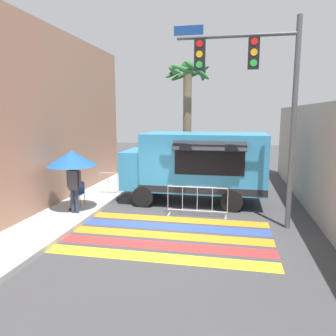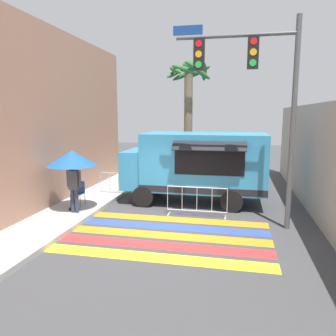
{
  "view_description": "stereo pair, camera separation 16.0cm",
  "coord_description": "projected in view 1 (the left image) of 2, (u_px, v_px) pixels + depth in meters",
  "views": [
    {
      "loc": [
        1.98,
        -9.75,
        3.51
      ],
      "look_at": [
        -0.39,
        2.12,
        1.54
      ],
      "focal_mm": 35.0,
      "sensor_mm": 36.0,
      "label": 1
    },
    {
      "loc": [
        2.13,
        -9.72,
        3.51
      ],
      "look_at": [
        -0.39,
        2.12,
        1.54
      ],
      "focal_mm": 35.0,
      "sensor_mm": 36.0,
      "label": 2
    }
  ],
  "objects": [
    {
      "name": "ground_plane",
      "position": [
        167.0,
        227.0,
        10.38
      ],
      "size": [
        60.0,
        60.0,
        0.0
      ],
      "primitive_type": "plane",
      "color": "#424244"
    },
    {
      "name": "sidewalk_left",
      "position": [
        29.0,
        215.0,
        11.31
      ],
      "size": [
        4.4,
        16.0,
        0.16
      ],
      "color": "#B7B5AD",
      "rests_on": "ground_plane"
    },
    {
      "name": "building_left_facade",
      "position": [
        28.0,
        120.0,
        10.74
      ],
      "size": [
        0.25,
        16.0,
        6.7
      ],
      "color": "tan",
      "rests_on": "ground_plane"
    },
    {
      "name": "concrete_wall_right",
      "position": [
        311.0,
        158.0,
        12.04
      ],
      "size": [
        0.2,
        16.0,
        3.9
      ],
      "color": "#A39E93",
      "rests_on": "ground_plane"
    },
    {
      "name": "crosswalk_painted",
      "position": [
        162.0,
        235.0,
        9.64
      ],
      "size": [
        6.4,
        3.6,
        0.01
      ],
      "color": "yellow",
      "rests_on": "ground_plane"
    },
    {
      "name": "food_truck",
      "position": [
        193.0,
        163.0,
        13.06
      ],
      "size": [
        5.57,
        2.81,
        2.79
      ],
      "color": "#338CBF",
      "rests_on": "ground_plane"
    },
    {
      "name": "traffic_signal_pole",
      "position": [
        256.0,
        83.0,
        9.76
      ],
      "size": [
        3.71,
        0.29,
        6.32
      ],
      "color": "#515456",
      "rests_on": "ground_plane"
    },
    {
      "name": "patio_umbrella",
      "position": [
        72.0,
        159.0,
        11.34
      ],
      "size": [
        1.73,
        1.73,
        2.13
      ],
      "color": "black",
      "rests_on": "sidewalk_left"
    },
    {
      "name": "folding_chair",
      "position": [
        78.0,
        191.0,
        12.21
      ],
      "size": [
        0.41,
        0.41,
        0.88
      ],
      "rotation": [
        0.0,
        0.0,
        -0.18
      ],
      "color": "#4C4C51",
      "rests_on": "sidewalk_left"
    },
    {
      "name": "vendor_person",
      "position": [
        74.0,
        184.0,
        11.15
      ],
      "size": [
        0.53,
        0.23,
        1.75
      ],
      "rotation": [
        0.0,
        0.0,
        -0.07
      ],
      "color": "#2D3347",
      "rests_on": "sidewalk_left"
    },
    {
      "name": "barricade_front",
      "position": [
        197.0,
        202.0,
        11.39
      ],
      "size": [
        2.11,
        0.44,
        1.05
      ],
      "color": "#B7BABF",
      "rests_on": "ground_plane"
    },
    {
      "name": "barricade_side",
      "position": [
        118.0,
        185.0,
        14.11
      ],
      "size": [
        1.66,
        0.44,
        1.05
      ],
      "color": "#B7BABF",
      "rests_on": "ground_plane"
    },
    {
      "name": "palm_tree",
      "position": [
        187.0,
        102.0,
        15.49
      ],
      "size": [
        2.22,
        2.23,
        6.0
      ],
      "color": "#7A664C",
      "rests_on": "ground_plane"
    }
  ]
}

